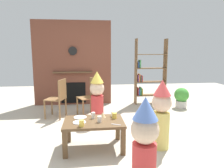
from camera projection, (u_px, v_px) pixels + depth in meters
The scene contains 19 objects.
ground_plane at pixel (106, 139), 3.61m from camera, with size 12.00×12.00×0.00m, color #BCB29E.
brick_fireplace_feature at pixel (73, 63), 5.89m from camera, with size 2.20×0.28×2.40m.
bookshelf at pixel (148, 75), 6.00m from camera, with size 0.90×0.28×1.90m.
coffee_table at pixel (94, 125), 3.22m from camera, with size 0.94×0.64×0.45m.
paper_cup_near_left at pixel (99, 119), 3.14m from camera, with size 0.07×0.07×0.09m, color silver.
paper_cup_near_right at pixel (114, 114), 3.42m from camera, with size 0.08×0.08×0.09m, color silver.
paper_cup_center at pixel (114, 116), 3.32m from camera, with size 0.08×0.08×0.09m, color #F2CC4C.
paper_cup_far_left at pixel (93, 115), 3.32m from camera, with size 0.06×0.06×0.10m, color silver.
paper_cup_far_right at pixel (82, 123), 2.95m from camera, with size 0.07×0.07×0.10m, color #F2CC4C.
paper_plate_front at pixel (79, 122), 3.12m from camera, with size 0.20×0.20×0.01m, color white.
paper_plate_rear at pixel (80, 117), 3.36m from camera, with size 0.21×0.21×0.01m, color white.
birthday_cake_slice at pixel (103, 115), 3.37m from camera, with size 0.10×0.10×0.09m, color #EAC68C.
table_fork at pixel (116, 125), 3.03m from camera, with size 0.15×0.02×0.01m, color silver.
child_with_cone_hat at pixel (144, 144), 2.14m from camera, with size 0.30×0.30×1.07m.
child_in_pink at pixel (161, 113), 3.19m from camera, with size 0.30×0.30×1.10m.
child_by_the_chairs at pixel (97, 96), 4.37m from camera, with size 0.31×0.31×1.12m.
dining_chair_left at pixel (59, 96), 4.72m from camera, with size 0.50×0.50×0.90m.
dining_chair_middle at pixel (90, 94), 4.92m from camera, with size 0.53×0.53×0.90m.
potted_plant_tall at pixel (181, 97), 5.62m from camera, with size 0.39×0.39×0.55m.
Camera 1 is at (-0.30, -3.40, 1.52)m, focal length 32.76 mm.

